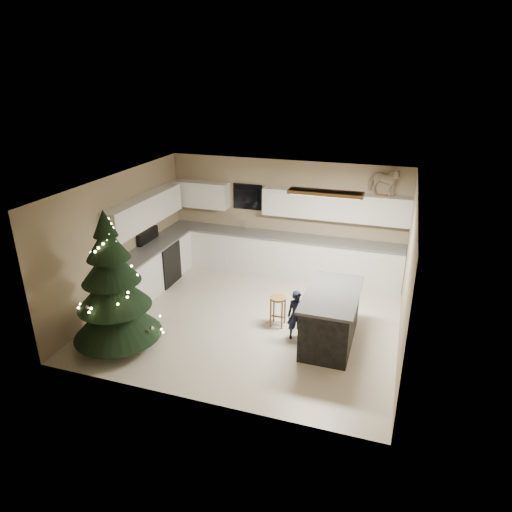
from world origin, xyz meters
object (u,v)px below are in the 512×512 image
Objects in this scene: rocking_horse at (384,181)px; bar_stool at (278,304)px; island at (331,317)px; toddler at (297,315)px; christmas_tree at (114,293)px.

bar_stool is at bearing 160.64° from rocking_horse.
island is 2.30× the size of rocking_horse.
toddler is at bearing 170.93° from rocking_horse.
christmas_tree is 2.68× the size of toddler.
bar_stool is at bearing 166.80° from island.
bar_stool is 0.24× the size of christmas_tree.
island is 3.70m from christmas_tree.
toddler is at bearing -36.64° from bar_stool.
rocking_horse is at bearing 78.70° from island.
christmas_tree is at bearing -148.27° from bar_stool.
bar_stool is 0.64× the size of toddler.
rocking_horse reaches higher than christmas_tree.
island is 0.69× the size of christmas_tree.
island is 1.86× the size of toddler.
christmas_tree reaches higher than toddler.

